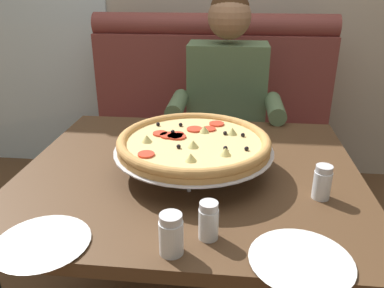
% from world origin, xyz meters
% --- Properties ---
extents(booth_bench, '(1.45, 0.78, 1.13)m').
position_xyz_m(booth_bench, '(0.00, 0.97, 0.40)').
color(booth_bench, brown).
rests_on(booth_bench, ground_plane).
extents(dining_table, '(1.13, 1.00, 0.72)m').
position_xyz_m(dining_table, '(0.00, 0.00, 0.64)').
color(dining_table, '#4C331E').
rests_on(dining_table, ground_plane).
extents(diner_main, '(0.54, 0.64, 1.27)m').
position_xyz_m(diner_main, '(0.10, 0.70, 0.71)').
color(diner_main, '#2D3342').
rests_on(diner_main, ground_plane).
extents(pizza, '(0.52, 0.52, 0.13)m').
position_xyz_m(pizza, '(0.01, -0.01, 0.82)').
color(pizza, silver).
rests_on(pizza, dining_table).
extents(shaker_oregano, '(0.05, 0.05, 0.10)m').
position_xyz_m(shaker_oregano, '(0.40, -0.14, 0.76)').
color(shaker_oregano, white).
rests_on(shaker_oregano, dining_table).
extents(shaker_pepper_flakes, '(0.05, 0.05, 0.10)m').
position_xyz_m(shaker_pepper_flakes, '(0.09, -0.37, 0.76)').
color(shaker_pepper_flakes, white).
rests_on(shaker_pepper_flakes, dining_table).
extents(shaker_parmesan, '(0.06, 0.06, 0.10)m').
position_xyz_m(shaker_parmesan, '(0.01, -0.44, 0.76)').
color(shaker_parmesan, white).
rests_on(shaker_parmesan, dining_table).
extents(plate_near_left, '(0.24, 0.24, 0.02)m').
position_xyz_m(plate_near_left, '(0.30, -0.44, 0.73)').
color(plate_near_left, white).
rests_on(plate_near_left, dining_table).
extents(plate_near_right, '(0.23, 0.23, 0.02)m').
position_xyz_m(plate_near_right, '(-0.31, -0.44, 0.73)').
color(plate_near_right, white).
rests_on(plate_near_right, dining_table).
extents(patio_chair, '(0.41, 0.42, 0.86)m').
position_xyz_m(patio_chair, '(-1.27, 2.09, 0.52)').
color(patio_chair, black).
rests_on(patio_chair, ground_plane).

